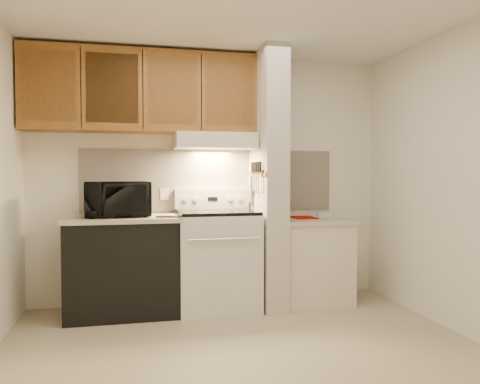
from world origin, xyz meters
name	(u,v)px	position (x,y,z in m)	size (l,w,h in m)	color
floor	(244,352)	(0.00, 0.00, 0.00)	(3.60, 3.60, 0.00)	tan
ceiling	(244,5)	(0.00, 0.00, 2.50)	(3.60, 3.60, 0.00)	white
wall_back	(211,179)	(0.00, 1.50, 1.25)	(3.60, 0.02, 2.50)	white
wall_right	(462,180)	(1.80, 0.00, 1.25)	(0.02, 3.00, 2.50)	white
backsplash	(211,180)	(0.00, 1.49, 1.24)	(2.60, 0.02, 0.63)	white
range_body	(217,261)	(0.00, 1.16, 0.46)	(0.76, 0.65, 0.92)	silver
oven_window	(223,263)	(0.00, 0.84, 0.50)	(0.50, 0.01, 0.30)	black
oven_handle	(224,239)	(0.00, 0.80, 0.72)	(0.02, 0.02, 0.65)	silver
cooktop	(217,212)	(0.00, 1.16, 0.94)	(0.74, 0.64, 0.03)	black
range_backguard	(212,199)	(0.00, 1.44, 1.05)	(0.76, 0.08, 0.20)	silver
range_display	(213,199)	(0.00, 1.40, 1.05)	(0.10, 0.01, 0.04)	black
range_knob_left_outer	(185,199)	(-0.28, 1.40, 1.05)	(0.05, 0.05, 0.02)	silver
range_knob_left_inner	(195,199)	(-0.18, 1.40, 1.05)	(0.05, 0.05, 0.02)	silver
range_knob_right_inner	(230,199)	(0.18, 1.40, 1.05)	(0.05, 0.05, 0.02)	silver
range_knob_right_outer	(240,199)	(0.28, 1.40, 1.05)	(0.05, 0.05, 0.02)	silver
dishwasher_front	(123,267)	(-0.88, 1.17, 0.43)	(1.00, 0.63, 0.87)	black
left_countertop	(123,219)	(-0.88, 1.17, 0.89)	(1.04, 0.67, 0.04)	#C1B89D
spoon_rest	(168,217)	(-0.48, 0.97, 0.92)	(0.20, 0.07, 0.01)	black
teal_jar	(91,212)	(-1.15, 1.06, 0.96)	(0.10, 0.10, 0.11)	#216A58
outlet	(164,194)	(-0.48, 1.48, 1.10)	(0.08, 0.01, 0.12)	beige
microwave	(117,199)	(-0.93, 1.15, 1.07)	(0.58, 0.39, 0.32)	black
partition_pillar	(268,179)	(0.51, 1.15, 1.25)	(0.22, 0.70, 2.50)	beige
pillar_trim	(257,174)	(0.39, 1.15, 1.30)	(0.01, 0.70, 0.04)	#955D26
knife_strip	(257,172)	(0.39, 1.10, 1.32)	(0.02, 0.42, 0.04)	black
knife_blade_a	(260,183)	(0.38, 0.94, 1.22)	(0.01, 0.04, 0.16)	silver
knife_handle_a	(260,167)	(0.38, 0.94, 1.37)	(0.02, 0.02, 0.10)	black
knife_blade_b	(258,184)	(0.38, 1.03, 1.21)	(0.01, 0.04, 0.18)	silver
knife_handle_b	(259,167)	(0.38, 1.01, 1.37)	(0.02, 0.02, 0.10)	black
knife_blade_c	(256,184)	(0.38, 1.11, 1.20)	(0.01, 0.04, 0.20)	silver
knife_handle_c	(256,167)	(0.38, 1.10, 1.37)	(0.02, 0.02, 0.10)	black
knife_blade_d	(254,182)	(0.38, 1.18, 1.22)	(0.01, 0.04, 0.16)	silver
knife_handle_d	(254,167)	(0.38, 1.17, 1.37)	(0.02, 0.02, 0.10)	black
knife_blade_e	(252,183)	(0.38, 1.25, 1.21)	(0.01, 0.04, 0.18)	silver
knife_handle_e	(252,167)	(0.38, 1.26, 1.37)	(0.02, 0.02, 0.10)	black
oven_mitt	(251,189)	(0.38, 1.32, 1.14)	(0.03, 0.11, 0.26)	slate
right_cab_base	(311,263)	(0.97, 1.15, 0.40)	(0.70, 0.60, 0.81)	beige
right_countertop	(312,221)	(0.97, 1.15, 0.83)	(0.74, 0.64, 0.04)	#C1B89D
red_folder	(303,217)	(0.91, 1.25, 0.86)	(0.23, 0.31, 0.01)	#AC0A00
white_box	(325,215)	(1.19, 1.33, 0.87)	(0.15, 0.10, 0.04)	white
range_hood	(215,141)	(0.00, 1.28, 1.62)	(0.78, 0.44, 0.15)	beige
hood_lip	(218,144)	(0.00, 1.07, 1.58)	(0.78, 0.04, 0.06)	beige
upper_cabinets	(143,92)	(-0.69, 1.32, 2.08)	(2.18, 0.33, 0.77)	#955D26
cab_door_a	(49,86)	(-1.51, 1.17, 2.08)	(0.46, 0.01, 0.63)	#955D26
cab_gap_a	(81,87)	(-1.23, 1.16, 2.08)	(0.01, 0.01, 0.73)	black
cab_door_b	(112,88)	(-0.96, 1.17, 2.08)	(0.46, 0.01, 0.63)	#955D26
cab_gap_b	(143,89)	(-0.69, 1.16, 2.08)	(0.01, 0.01, 0.73)	black
cab_door_c	(173,90)	(-0.42, 1.17, 2.08)	(0.46, 0.01, 0.63)	#955D26
cab_gap_c	(201,91)	(-0.14, 1.16, 2.08)	(0.01, 0.01, 0.73)	black
cab_door_d	(230,93)	(0.13, 1.17, 2.08)	(0.46, 0.01, 0.63)	#955D26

